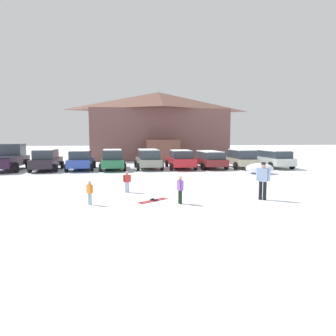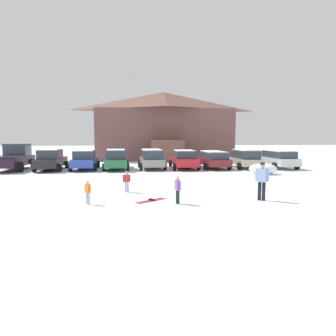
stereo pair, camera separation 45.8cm
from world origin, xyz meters
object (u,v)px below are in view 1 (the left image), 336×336
(parked_black_sedan, at_px, (46,160))
(parked_blue_hatchback, at_px, (81,160))
(pickup_truck, at_px, (9,158))
(parked_silver_wagon, at_px, (274,158))
(parked_grey_wagon, at_px, (148,158))
(plowed_snow_pile, at_px, (260,168))
(skier_child_in_orange_jacket, at_px, (90,191))
(pair_of_skis, at_px, (153,200))
(parked_beige_suv, at_px, (241,158))
(parked_red_sedan, at_px, (181,159))
(parked_maroon_van, at_px, (210,159))
(ski_lodge, at_px, (158,125))
(skier_adult_in_blue_parka, at_px, (263,179))
(parked_green_coupe, at_px, (113,159))
(skier_child_in_purple_jacket, at_px, (180,188))
(skier_child_in_red_jacket, at_px, (127,181))

(parked_black_sedan, bearing_deg, parked_blue_hatchback, 3.14)
(pickup_truck, bearing_deg, parked_silver_wagon, -1.61)
(parked_grey_wagon, relative_size, plowed_snow_pile, 2.12)
(skier_child_in_orange_jacket, distance_m, pair_of_skis, 2.71)
(parked_beige_suv, bearing_deg, pickup_truck, 178.65)
(plowed_snow_pile, bearing_deg, parked_red_sedan, 141.15)
(parked_maroon_van, bearing_deg, ski_lodge, 106.37)
(parked_silver_wagon, relative_size, skier_adult_in_blue_parka, 2.69)
(parked_red_sedan, bearing_deg, ski_lodge, 94.35)
(parked_beige_suv, height_order, parked_silver_wagon, parked_beige_suv)
(parked_green_coupe, bearing_deg, parked_beige_suv, -0.29)
(parked_green_coupe, height_order, parked_grey_wagon, parked_green_coupe)
(parked_red_sedan, xyz_separation_m, parked_maroon_van, (2.57, 0.01, 0.01))
(parked_grey_wagon, height_order, pair_of_skis, parked_grey_wagon)
(ski_lodge, bearing_deg, parked_blue_hatchback, -122.20)
(ski_lodge, height_order, skier_child_in_purple_jacket, ski_lodge)
(pickup_truck, height_order, skier_child_in_red_jacket, pickup_truck)
(parked_beige_suv, relative_size, skier_child_in_purple_jacket, 3.55)
(parked_silver_wagon, xyz_separation_m, skier_child_in_orange_jacket, (-14.17, -12.86, -0.29))
(parked_blue_hatchback, relative_size, skier_child_in_orange_jacket, 4.43)
(pair_of_skis, bearing_deg, pickup_truck, 129.97)
(parked_blue_hatchback, height_order, skier_adult_in_blue_parka, skier_adult_in_blue_parka)
(parked_beige_suv, height_order, pickup_truck, pickup_truck)
(parked_green_coupe, bearing_deg, plowed_snow_pile, -20.58)
(parked_maroon_van, bearing_deg, parked_red_sedan, -179.80)
(parked_green_coupe, height_order, skier_adult_in_blue_parka, parked_green_coupe)
(parked_blue_hatchback, distance_m, skier_child_in_orange_jacket, 13.38)
(pair_of_skis, bearing_deg, plowed_snow_pile, 44.85)
(skier_child_in_purple_jacket, bearing_deg, skier_child_in_orange_jacket, 176.41)
(skier_adult_in_blue_parka, bearing_deg, parked_blue_hatchback, 127.33)
(parked_red_sedan, xyz_separation_m, skier_child_in_orange_jacket, (-5.87, -13.19, -0.26))
(ski_lodge, distance_m, skier_child_in_purple_jacket, 25.53)
(parked_beige_suv, distance_m, pair_of_skis, 15.28)
(plowed_snow_pile, bearing_deg, parked_blue_hatchback, 162.88)
(skier_child_in_red_jacket, xyz_separation_m, skier_adult_in_blue_parka, (5.96, -2.48, 0.35))
(parked_green_coupe, distance_m, parked_beige_suv, 11.17)
(plowed_snow_pile, bearing_deg, skier_adult_in_blue_parka, -112.95)
(ski_lodge, height_order, skier_child_in_orange_jacket, ski_lodge)
(parked_beige_suv, distance_m, pickup_truck, 19.57)
(parked_silver_wagon, distance_m, plowed_snow_pile, 4.98)
(skier_child_in_orange_jacket, bearing_deg, parked_maroon_van, 57.40)
(parked_black_sedan, distance_m, skier_adult_in_blue_parka, 18.05)
(parked_green_coupe, xyz_separation_m, parked_silver_wagon, (14.09, -0.23, 0.00))
(ski_lodge, bearing_deg, parked_green_coupe, -112.27)
(skier_child_in_red_jacket, relative_size, skier_adult_in_blue_parka, 0.63)
(ski_lodge, relative_size, skier_adult_in_blue_parka, 9.92)
(parked_green_coupe, bearing_deg, skier_adult_in_blue_parka, -60.51)
(skier_child_in_orange_jacket, relative_size, skier_adult_in_blue_parka, 0.59)
(parked_grey_wagon, xyz_separation_m, parked_maroon_van, (5.37, -0.03, -0.08))
(parked_grey_wagon, xyz_separation_m, skier_child_in_red_jacket, (-1.61, -10.64, -0.31))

